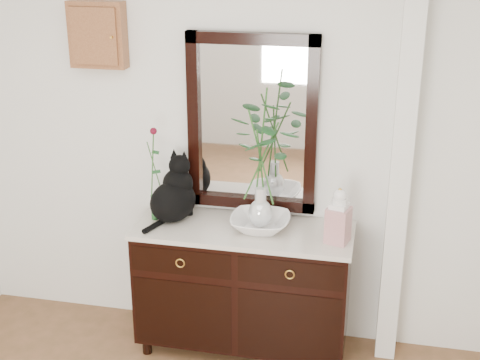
% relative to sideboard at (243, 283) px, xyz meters
% --- Properties ---
extents(wall_back, '(3.60, 0.04, 2.70)m').
position_rel_sideboard_xyz_m(wall_back, '(-0.10, 0.25, 0.88)').
color(wall_back, white).
rests_on(wall_back, ground).
extents(pilaster, '(0.12, 0.20, 2.70)m').
position_rel_sideboard_xyz_m(pilaster, '(0.90, 0.17, 0.88)').
color(pilaster, white).
rests_on(pilaster, ground).
extents(sideboard, '(1.33, 0.52, 0.82)m').
position_rel_sideboard_xyz_m(sideboard, '(0.00, 0.00, 0.00)').
color(sideboard, black).
rests_on(sideboard, ground).
extents(wall_mirror, '(0.80, 0.06, 1.10)m').
position_rel_sideboard_xyz_m(wall_mirror, '(-0.00, 0.24, 0.97)').
color(wall_mirror, black).
rests_on(wall_mirror, wall_back).
extents(key_cabinet, '(0.35, 0.10, 0.40)m').
position_rel_sideboard_xyz_m(key_cabinet, '(-0.95, 0.21, 1.48)').
color(key_cabinet, brown).
rests_on(key_cabinet, wall_back).
extents(cat, '(0.39, 0.43, 0.41)m').
position_rel_sideboard_xyz_m(cat, '(-0.45, 0.03, 0.58)').
color(cat, black).
rests_on(cat, sideboard).
extents(lotus_bowl, '(0.37, 0.37, 0.09)m').
position_rel_sideboard_xyz_m(lotus_bowl, '(0.10, 0.00, 0.42)').
color(lotus_bowl, white).
rests_on(lotus_bowl, sideboard).
extents(vase_branches, '(0.44, 0.44, 0.87)m').
position_rel_sideboard_xyz_m(vase_branches, '(0.10, 0.00, 0.83)').
color(vase_branches, silver).
rests_on(vase_branches, lotus_bowl).
extents(bud_vase_rose, '(0.09, 0.09, 0.61)m').
position_rel_sideboard_xyz_m(bud_vase_rose, '(-0.57, 0.02, 0.68)').
color(bud_vase_rose, '#255F2A').
rests_on(bud_vase_rose, sideboard).
extents(ginger_jar, '(0.15, 0.15, 0.34)m').
position_rel_sideboard_xyz_m(ginger_jar, '(0.57, -0.06, 0.54)').
color(ginger_jar, white).
rests_on(ginger_jar, sideboard).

